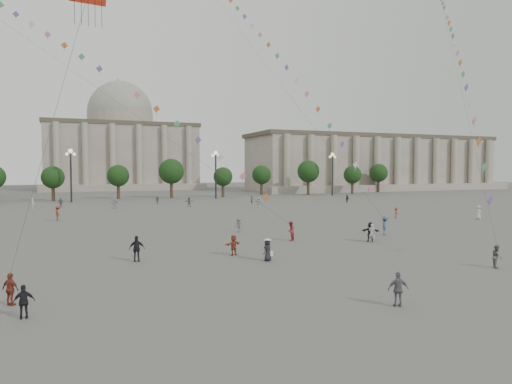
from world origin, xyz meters
name	(u,v)px	position (x,y,z in m)	size (l,w,h in m)	color
ground	(296,267)	(0.00, 0.00, 0.00)	(360.00, 360.00, 0.00)	#52504D
hall_east	(375,163)	(75.00, 93.89, 8.43)	(84.00, 26.22, 17.20)	gray
hall_central	(121,146)	(0.00, 129.22, 14.23)	(48.30, 34.30, 35.50)	gray
tree_row	(142,174)	(0.00, 78.00, 5.39)	(137.12, 5.12, 8.00)	#39271C
lamp_post_mid_west	(71,165)	(-15.00, 70.00, 7.35)	(2.00, 0.90, 10.65)	#262628
lamp_post_mid_east	(216,166)	(15.00, 70.00, 7.35)	(2.00, 0.90, 10.65)	#262628
lamp_post_far_east	(332,166)	(45.00, 70.00, 7.35)	(2.00, 0.90, 10.65)	#262628
person_crowd_0	(157,200)	(0.22, 59.11, 0.74)	(0.87, 0.36, 1.48)	#365B79
person_crowd_3	(371,232)	(11.31, 7.17, 0.91)	(1.69, 0.54, 1.83)	black
person_crowd_4	(115,203)	(-8.08, 52.09, 0.87)	(1.61, 0.51, 1.74)	#B7B6B2
person_crowd_6	(239,225)	(2.02, 17.61, 0.74)	(0.96, 0.55, 1.49)	#5B5A5E
person_crowd_7	(259,202)	(15.15, 44.48, 0.91)	(1.69, 0.54, 1.83)	silver
person_crowd_8	(396,213)	(26.41, 22.39, 0.74)	(0.96, 0.55, 1.48)	#983929
person_crowd_9	(347,199)	(35.89, 49.18, 0.74)	(1.37, 0.44, 1.48)	black
person_crowd_10	(33,203)	(-20.96, 57.68, 0.86)	(0.63, 0.41, 1.73)	silver
person_crowd_12	(189,202)	(4.49, 51.12, 0.86)	(1.59, 0.51, 1.71)	slate
person_crowd_13	(372,233)	(11.15, 6.71, 0.86)	(0.63, 0.41, 1.73)	beige
person_crowd_16	(61,202)	(-16.64, 57.99, 0.85)	(1.00, 0.41, 1.70)	#5A5B5F
person_crowd_17	(58,213)	(-16.33, 36.38, 0.97)	(1.25, 0.72, 1.94)	maroon
person_crowd_18	(252,200)	(17.08, 52.97, 0.76)	(0.55, 0.36, 1.52)	navy
person_crowd_19	(479,212)	(35.76, 17.33, 0.94)	(0.92, 0.60, 1.88)	beige
tourist_0	(11,289)	(-17.13, -2.83, 0.82)	(0.96, 0.40, 1.64)	maroon
tourist_1	(137,249)	(-9.99, 5.79, 0.95)	(1.11, 0.46, 1.90)	black
tourist_2	(234,245)	(-2.66, 5.53, 0.80)	(1.49, 0.47, 1.61)	brown
tourist_3	(398,289)	(0.64, -10.00, 0.86)	(1.01, 0.42, 1.72)	slate
tourist_4	(24,302)	(-16.30, -5.26, 0.78)	(0.91, 0.38, 1.56)	black
kite_flyer_0	(291,231)	(4.64, 10.36, 0.92)	(0.89, 0.69, 1.83)	maroon
kite_flyer_1	(385,226)	(15.13, 10.06, 0.95)	(1.23, 0.71, 1.90)	#304B6D
kite_flyer_2	(497,257)	(12.61, -5.37, 0.79)	(0.76, 0.59, 1.57)	#5C5C60
hat_person	(268,249)	(-1.02, 2.54, 0.86)	(0.94, 0.88, 1.69)	black
dragon_kite	(87,8)	(-13.15, 2.61, 16.74)	(3.15, 3.14, 17.35)	red
kite_train_west	(32,30)	(-18.46, 32.16, 22.97)	(43.54, 40.64, 72.48)	#3F3F3F
kite_train_mid	(234,11)	(9.21, 39.97, 31.14)	(11.81, 56.11, 79.73)	#3F3F3F
kite_train_east	(453,42)	(32.95, 19.62, 23.62)	(37.90, 45.90, 73.44)	#3F3F3F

